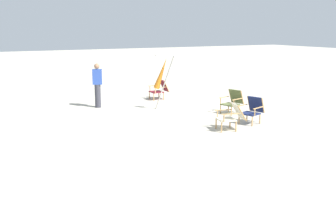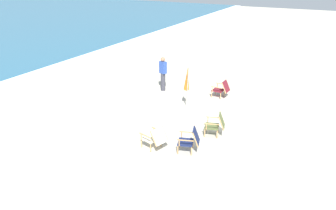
% 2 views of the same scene
% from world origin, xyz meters
% --- Properties ---
extents(ground_plane, '(80.00, 80.00, 0.00)m').
position_xyz_m(ground_plane, '(0.00, 0.00, 0.00)').
color(ground_plane, '#B7AF9E').
extents(beach_chair_front_left, '(0.75, 0.82, 0.81)m').
position_xyz_m(beach_chair_front_left, '(-2.76, 0.28, 0.43)').
color(beach_chair_front_left, '#19234C').
rests_on(beach_chair_front_left, ground).
extents(beach_chair_back_right, '(0.74, 0.82, 0.81)m').
position_xyz_m(beach_chair_back_right, '(-1.31, -0.06, 0.43)').
color(beach_chair_back_right, '#515B33').
rests_on(beach_chair_back_right, ground).
extents(beach_chair_mid_center, '(0.62, 0.76, 0.80)m').
position_xyz_m(beach_chair_mid_center, '(2.25, 0.96, 0.43)').
color(beach_chair_mid_center, maroon).
rests_on(beach_chair_mid_center, ground).
extents(beach_chair_back_left, '(0.76, 0.90, 0.77)m').
position_xyz_m(beach_chair_back_left, '(-3.14, 1.36, 0.42)').
color(beach_chair_back_left, beige).
rests_on(beach_chair_back_left, ground).
extents(umbrella_furled_orange, '(0.80, 0.55, 1.99)m').
position_xyz_m(umbrella_furled_orange, '(0.37, 1.84, 1.30)').
color(umbrella_furled_orange, '#B7B2A8').
rests_on(umbrella_furled_orange, ground).
extents(person_near_chairs, '(0.31, 0.39, 1.63)m').
position_xyz_m(person_near_chairs, '(1.83, 3.75, 0.84)').
color(person_near_chairs, '#383842').
rests_on(person_near_chairs, ground).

